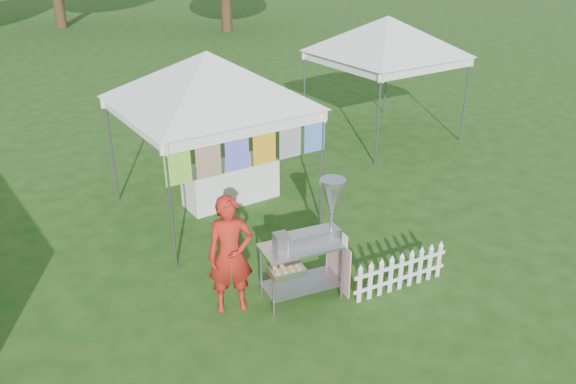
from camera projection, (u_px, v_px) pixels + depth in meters
ground at (327, 302)px, 8.05m from camera, size 120.00×120.00×0.00m
canopy_main at (207, 52)px, 9.43m from camera, size 4.24×4.24×3.45m
canopy_right at (389, 16)px, 13.31m from camera, size 4.24×4.24×3.45m
donut_cart at (314, 232)px, 7.77m from camera, size 1.38×0.86×1.77m
vendor at (230, 255)px, 7.57m from camera, size 0.73×0.60×1.72m
picket_fence at (401, 273)px, 8.22m from camera, size 1.61×0.21×0.56m
display_table at (231, 182)px, 10.91m from camera, size 1.80×0.70×0.79m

